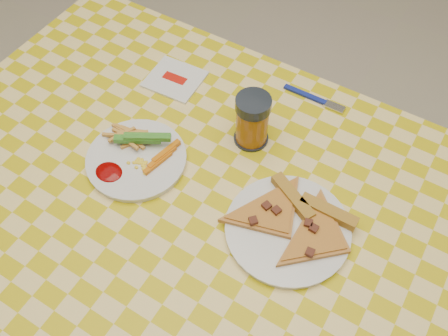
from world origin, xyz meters
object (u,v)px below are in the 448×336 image
Objects in this scene: plate_right at (288,230)px; drink_glass at (252,121)px; table at (204,221)px; plate_left at (137,160)px.

drink_glass is at bearing 136.48° from plate_right.
table is at bearing -170.21° from plate_right.
table is 5.47× the size of plate_right.
table is 10.52× the size of drink_glass.
table is 6.24× the size of plate_left.
plate_left is 1.69× the size of drink_glass.
drink_glass reaches higher than table.
drink_glass is (0.00, 0.19, 0.13)m from table.
plate_right is (0.17, 0.03, 0.08)m from table.
table is 0.19m from plate_right.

